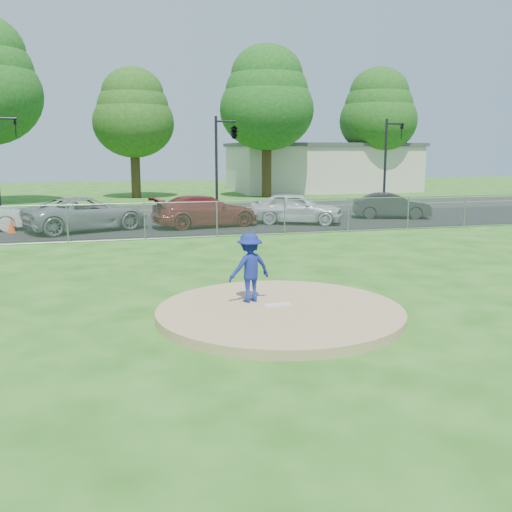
{
  "coord_description": "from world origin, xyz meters",
  "views": [
    {
      "loc": [
        -3.65,
        -11.48,
        3.57
      ],
      "look_at": [
        0.0,
        2.0,
        1.0
      ],
      "focal_mm": 40.0,
      "sensor_mm": 36.0,
      "label": 1
    }
  ],
  "objects_px": {
    "pitcher": "(250,267)",
    "commercial_building": "(322,167)",
    "parked_car_pearl": "(296,208)",
    "tree_center": "(133,113)",
    "parked_car_gray": "(87,214)",
    "traffic_signal_center": "(232,133)",
    "tree_far_right": "(378,111)",
    "traffic_cone": "(11,225)",
    "tree_right": "(267,97)",
    "traffic_signal_right": "(389,155)",
    "parked_car_charcoal": "(391,205)",
    "traffic_signal_left": "(1,155)",
    "parked_car_darkred": "(205,211)"
  },
  "relations": [
    {
      "from": "commercial_building",
      "to": "parked_car_gray",
      "type": "bearing_deg",
      "value": -132.08
    },
    {
      "from": "tree_far_right",
      "to": "traffic_signal_center",
      "type": "xyz_separation_m",
      "value": [
        -16.03,
        -13.0,
        -2.45
      ]
    },
    {
      "from": "traffic_signal_left",
      "to": "pitcher",
      "type": "bearing_deg",
      "value": -68.77
    },
    {
      "from": "tree_right",
      "to": "parked_car_charcoal",
      "type": "bearing_deg",
      "value": -80.97
    },
    {
      "from": "tree_right",
      "to": "traffic_signal_center",
      "type": "xyz_separation_m",
      "value": [
        -5.03,
        -10.0,
        -3.04
      ]
    },
    {
      "from": "tree_right",
      "to": "traffic_signal_right",
      "type": "distance_m",
      "value": 12.08
    },
    {
      "from": "tree_center",
      "to": "traffic_signal_left",
      "type": "xyz_separation_m",
      "value": [
        -7.76,
        -12.0,
        -3.11
      ]
    },
    {
      "from": "pitcher",
      "to": "parked_car_charcoal",
      "type": "bearing_deg",
      "value": -143.77
    },
    {
      "from": "traffic_signal_center",
      "to": "traffic_signal_right",
      "type": "xyz_separation_m",
      "value": [
        10.27,
        0.0,
        -1.25
      ]
    },
    {
      "from": "tree_center",
      "to": "traffic_signal_left",
      "type": "distance_m",
      "value": 14.63
    },
    {
      "from": "traffic_signal_center",
      "to": "traffic_cone",
      "type": "xyz_separation_m",
      "value": [
        -11.54,
        -6.44,
        -4.27
      ]
    },
    {
      "from": "pitcher",
      "to": "parked_car_pearl",
      "type": "distance_m",
      "value": 15.93
    },
    {
      "from": "pitcher",
      "to": "traffic_cone",
      "type": "bearing_deg",
      "value": -80.76
    },
    {
      "from": "tree_center",
      "to": "tree_right",
      "type": "xyz_separation_m",
      "value": [
        10.0,
        -2.0,
        1.18
      ]
    },
    {
      "from": "tree_right",
      "to": "parked_car_pearl",
      "type": "relative_size",
      "value": 2.54
    },
    {
      "from": "traffic_cone",
      "to": "parked_car_pearl",
      "type": "relative_size",
      "value": 0.14
    },
    {
      "from": "parked_car_gray",
      "to": "parked_car_darkred",
      "type": "bearing_deg",
      "value": -113.37
    },
    {
      "from": "parked_car_charcoal",
      "to": "commercial_building",
      "type": "bearing_deg",
      "value": 7.46
    },
    {
      "from": "tree_right",
      "to": "parked_car_charcoal",
      "type": "height_order",
      "value": "tree_right"
    },
    {
      "from": "tree_center",
      "to": "tree_right",
      "type": "distance_m",
      "value": 10.27
    },
    {
      "from": "commercial_building",
      "to": "tree_far_right",
      "type": "distance_m",
      "value": 7.0
    },
    {
      "from": "traffic_signal_right",
      "to": "commercial_building",
      "type": "bearing_deg",
      "value": 83.71
    },
    {
      "from": "parked_car_gray",
      "to": "parked_car_pearl",
      "type": "xyz_separation_m",
      "value": [
        10.05,
        -0.1,
        0.02
      ]
    },
    {
      "from": "commercial_building",
      "to": "traffic_signal_right",
      "type": "height_order",
      "value": "traffic_signal_right"
    },
    {
      "from": "pitcher",
      "to": "parked_car_pearl",
      "type": "xyz_separation_m",
      "value": [
        6.22,
        14.66,
        -0.2
      ]
    },
    {
      "from": "tree_right",
      "to": "parked_car_gray",
      "type": "bearing_deg",
      "value": -128.91
    },
    {
      "from": "commercial_building",
      "to": "parked_car_gray",
      "type": "xyz_separation_m",
      "value": [
        -20.33,
        -22.51,
        -1.39
      ]
    },
    {
      "from": "traffic_signal_left",
      "to": "traffic_cone",
      "type": "bearing_deg",
      "value": -79.54
    },
    {
      "from": "tree_right",
      "to": "traffic_cone",
      "type": "xyz_separation_m",
      "value": [
        -16.57,
        -16.44,
        -7.31
      ]
    },
    {
      "from": "traffic_signal_center",
      "to": "parked_car_pearl",
      "type": "relative_size",
      "value": 1.22
    },
    {
      "from": "traffic_signal_left",
      "to": "traffic_signal_right",
      "type": "height_order",
      "value": "same"
    },
    {
      "from": "traffic_cone",
      "to": "parked_car_darkred",
      "type": "relative_size",
      "value": 0.13
    },
    {
      "from": "traffic_signal_center",
      "to": "parked_car_charcoal",
      "type": "height_order",
      "value": "traffic_signal_center"
    },
    {
      "from": "pitcher",
      "to": "commercial_building",
      "type": "bearing_deg",
      "value": -130.14
    },
    {
      "from": "tree_right",
      "to": "tree_far_right",
      "type": "height_order",
      "value": "tree_right"
    },
    {
      "from": "parked_car_darkred",
      "to": "parked_car_charcoal",
      "type": "xyz_separation_m",
      "value": [
        10.36,
        0.94,
        -0.07
      ]
    },
    {
      "from": "traffic_signal_center",
      "to": "pitcher",
      "type": "relative_size",
      "value": 3.56
    },
    {
      "from": "parked_car_pearl",
      "to": "tree_center",
      "type": "bearing_deg",
      "value": 44.44
    },
    {
      "from": "tree_far_right",
      "to": "parked_car_darkred",
      "type": "bearing_deg",
      "value": -133.92
    },
    {
      "from": "traffic_cone",
      "to": "parked_car_gray",
      "type": "height_order",
      "value": "parked_car_gray"
    },
    {
      "from": "parked_car_charcoal",
      "to": "traffic_signal_left",
      "type": "bearing_deg",
      "value": 93.62
    },
    {
      "from": "traffic_signal_center",
      "to": "tree_right",
      "type": "bearing_deg",
      "value": 63.29
    },
    {
      "from": "commercial_building",
      "to": "traffic_signal_center",
      "type": "relative_size",
      "value": 2.93
    },
    {
      "from": "commercial_building",
      "to": "parked_car_pearl",
      "type": "xyz_separation_m",
      "value": [
        -10.28,
        -22.61,
        -1.37
      ]
    },
    {
      "from": "parked_car_charcoal",
      "to": "tree_right",
      "type": "bearing_deg",
      "value": 28.26
    },
    {
      "from": "traffic_cone",
      "to": "tree_far_right",
      "type": "bearing_deg",
      "value": 35.18
    },
    {
      "from": "tree_far_right",
      "to": "traffic_signal_right",
      "type": "bearing_deg",
      "value": -113.91
    },
    {
      "from": "parked_car_gray",
      "to": "parked_car_pearl",
      "type": "distance_m",
      "value": 10.05
    },
    {
      "from": "traffic_signal_right",
      "to": "parked_car_charcoal",
      "type": "bearing_deg",
      "value": -115.91
    },
    {
      "from": "tree_center",
      "to": "parked_car_pearl",
      "type": "bearing_deg",
      "value": -70.14
    }
  ]
}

